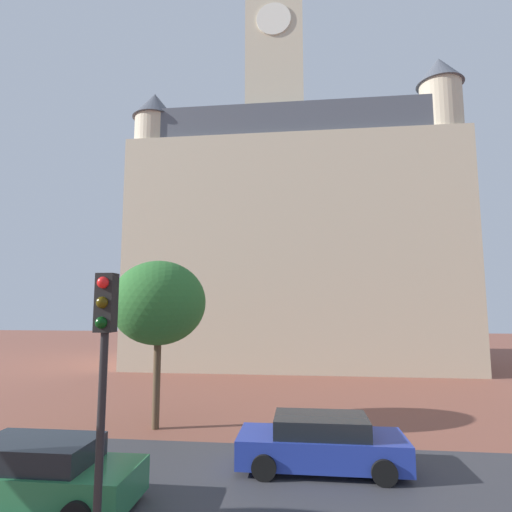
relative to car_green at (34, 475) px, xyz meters
name	(u,v)px	position (x,y,z in m)	size (l,w,h in m)	color
ground_plane	(244,481)	(4.37, 1.95, -0.69)	(120.00, 120.00, 0.00)	brown
street_asphalt_strip	(241,489)	(4.37, 1.44, -0.69)	(120.00, 6.56, 0.00)	#38383D
landmark_building	(292,232)	(5.23, 23.11, 9.52)	(24.00, 10.81, 34.45)	beige
car_green	(34,475)	(0.00, 0.00, 0.00)	(4.59, 1.99, 1.44)	#287042
car_blue	(321,443)	(6.37, 2.89, -0.01)	(4.50, 2.00, 1.40)	#23389E
traffic_light_pole	(103,372)	(2.91, -2.90, 2.71)	(0.28, 0.34, 4.89)	black
tree_curb_far	(159,303)	(0.60, 5.95, 3.81)	(3.47, 3.47, 6.08)	brown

